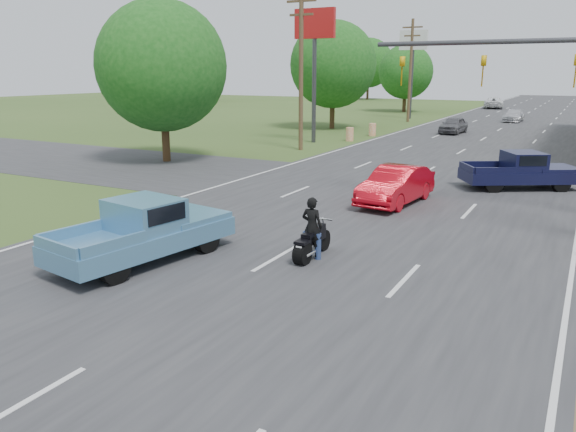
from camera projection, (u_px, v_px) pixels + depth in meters
The scene contains 23 objects.
ground at pixel (20, 407), 8.60m from camera, with size 200.00×200.00×0.00m, color #375120.
main_road at pixel (483, 139), 42.67m from camera, with size 15.00×180.00×0.02m, color #2D2D30.
cross_road at pixel (392, 192), 23.93m from camera, with size 120.00×10.00×0.02m, color #2D2D30.
utility_pole_5 at pixel (301, 66), 35.50m from camera, with size 2.00×0.28×10.00m.
utility_pole_6 at pixel (410, 68), 55.94m from camera, with size 2.00×0.28×10.00m.
tree_0 at pixel (162, 66), 30.76m from camera, with size 7.14×7.14×8.84m.
tree_1 at pixel (333, 65), 49.20m from camera, with size 7.56×7.56×9.36m.
tree_2 at pixel (406, 72), 70.12m from camera, with size 6.72×6.72×8.32m.
tree_4 at pixel (190, 61), 96.10m from camera, with size 9.24×9.24×11.44m.
tree_6 at pixel (369, 63), 101.71m from camera, with size 8.82×8.82×10.92m.
barrel_2 at pixel (350, 134), 41.35m from camera, with size 0.56×0.56×1.00m, color orange.
barrel_3 at pixel (372, 130), 44.62m from camera, with size 0.56×0.56×1.00m, color orange.
pole_sign_left_near at pixel (315, 39), 38.90m from camera, with size 3.00×0.35×9.20m.
pole_sign_left_far at pixel (413, 50), 59.35m from camera, with size 3.00×0.35×9.20m.
signal_mast at pixel (553, 77), 19.20m from camera, with size 9.12×0.40×7.00m.
red_convertible at pixel (396, 186), 21.61m from camera, with size 1.52×4.37×1.44m, color #B60814.
motorcycle at pixel (311, 244), 15.24m from camera, with size 0.61×1.98×1.01m.
rider at pixel (312, 230), 15.18m from camera, with size 0.60×0.39×1.63m, color black.
blue_pickup at pixel (146, 229), 15.11m from camera, with size 2.77×5.36×1.70m.
navy_pickup at pixel (523, 170), 24.40m from camera, with size 5.14×4.12×1.62m.
distant_car_grey at pixel (453, 125), 46.28m from camera, with size 1.61×4.00×1.36m, color #56555A.
distant_car_silver at pixel (514, 116), 57.16m from camera, with size 1.74×4.28×1.24m, color silver.
distant_car_white at pixel (494, 103), 77.73m from camera, with size 2.49×5.39×1.50m, color silver.
Camera 1 is at (7.23, -4.72, 4.98)m, focal length 35.00 mm.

